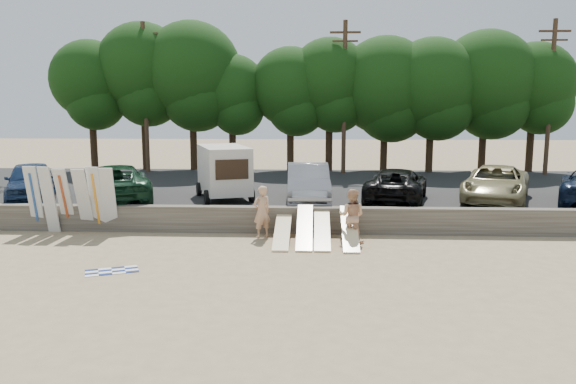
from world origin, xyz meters
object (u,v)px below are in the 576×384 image
object	(u,v)px
car_1	(117,183)
car_4	(496,183)
car_3	(396,185)
cooler	(308,233)
car_2	(308,183)
beachgoer_a	(262,212)
box_trailer	(224,169)
beachgoer_b	(352,216)
car_0	(31,181)

from	to	relation	value
car_1	car_4	distance (m)	16.40
car_3	cooler	distance (m)	5.54
car_1	car_2	bearing A→B (deg)	159.97
car_4	beachgoer_a	world-z (taller)	car_4
car_1	car_4	size ratio (longest dim) A/B	1.05
box_trailer	car_2	xyz separation A→B (m)	(3.73, -0.70, -0.49)
beachgoer_b	cooler	xyz separation A→B (m)	(-1.53, 0.74, -0.80)
car_0	car_2	distance (m)	12.09
car_3	cooler	world-z (taller)	car_3
car_1	beachgoer_b	world-z (taller)	car_1
box_trailer	car_0	xyz separation A→B (m)	(-8.36, -0.79, -0.48)
beachgoer_a	cooler	xyz separation A→B (m)	(1.71, 0.12, -0.80)
car_2	beachgoer_a	world-z (taller)	car_2
box_trailer	cooler	xyz separation A→B (m)	(3.79, -4.21, -1.85)
cooler	box_trailer	bearing A→B (deg)	144.04
car_0	car_3	bearing A→B (deg)	-23.17
beachgoer_b	car_0	bearing A→B (deg)	-0.58
box_trailer	car_3	distance (m)	7.56
beachgoer_a	car_2	bearing A→B (deg)	-149.78
cooler	car_2	bearing A→B (deg)	103.11
box_trailer	cooler	world-z (taller)	box_trailer
box_trailer	car_4	size ratio (longest dim) A/B	0.74
car_3	car_4	distance (m)	4.34
box_trailer	beachgoer_a	bearing A→B (deg)	-83.95
box_trailer	beachgoer_b	size ratio (longest dim) A/B	2.11
beachgoer_b	cooler	world-z (taller)	beachgoer_b
box_trailer	car_1	xyz separation A→B (m)	(-4.52, -0.89, -0.51)
car_2	car_4	distance (m)	8.16
beachgoer_a	beachgoer_b	xyz separation A→B (m)	(3.24, -0.62, -0.00)
car_1	beachgoer_b	bearing A→B (deg)	136.22
box_trailer	car_1	distance (m)	4.64
car_3	cooler	xyz separation A→B (m)	(-3.74, -3.89, -1.26)
cooler	beachgoer_b	bearing A→B (deg)	-13.76
car_0	beachgoer_a	bearing A→B (deg)	-43.55
car_3	car_4	size ratio (longest dim) A/B	0.95
box_trailer	car_1	world-z (taller)	box_trailer
car_4	car_3	bearing A→B (deg)	-153.91
car_4	beachgoer_b	bearing A→B (deg)	-121.11
box_trailer	beachgoer_a	world-z (taller)	box_trailer
box_trailer	cooler	bearing A→B (deg)	-67.66
car_3	car_4	xyz separation A→B (m)	(4.32, 0.33, 0.04)
car_1	beachgoer_a	xyz separation A→B (m)	(6.61, -3.44, -0.54)
car_4	car_0	bearing A→B (deg)	-156.04
car_3	cooler	size ratio (longest dim) A/B	13.61
car_1	car_4	world-z (taller)	car_1
car_0	car_1	size ratio (longest dim) A/B	0.85
box_trailer	car_0	distance (m)	8.41
car_3	cooler	bearing A→B (deg)	59.37
car_0	car_2	xyz separation A→B (m)	(12.09, 0.10, -0.01)
car_4	cooler	bearing A→B (deg)	-130.68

